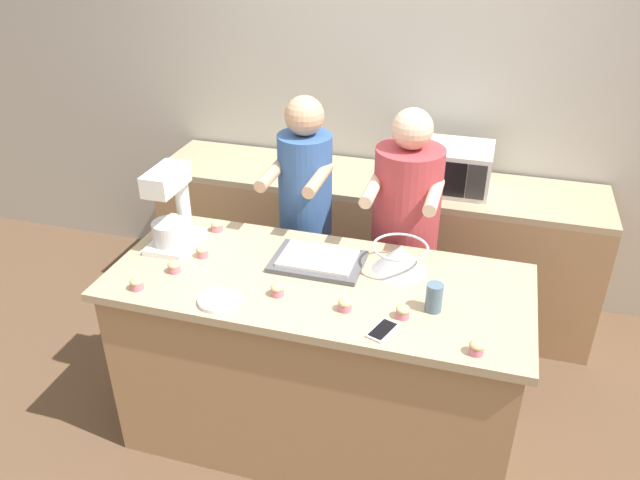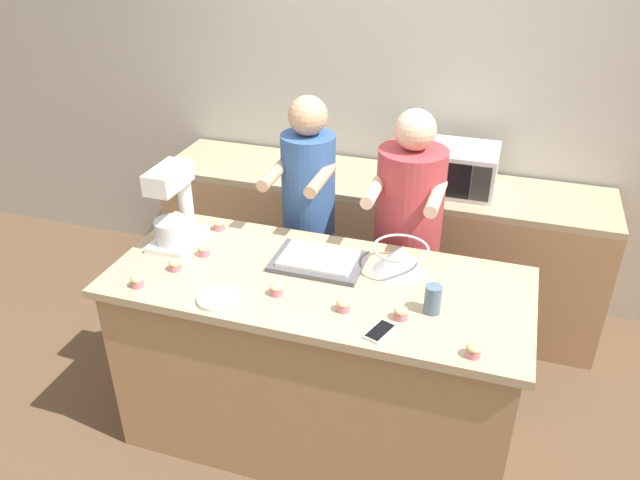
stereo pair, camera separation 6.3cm
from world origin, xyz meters
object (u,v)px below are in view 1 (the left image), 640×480
(drinking_glass, at_px, (434,297))
(cupcake_2, at_px, (137,283))
(cupcake_3, at_px, (174,267))
(cupcake_5, at_px, (477,347))
(stand_mixer, at_px, (172,212))
(microwave_oven, at_px, (446,166))
(cupcake_1, at_px, (345,304))
(baking_tray, at_px, (318,261))
(cell_phone, at_px, (382,330))
(person_left, at_px, (306,227))
(cupcake_0, at_px, (202,251))
(cupcake_7, at_px, (277,289))
(small_plate, at_px, (219,300))
(person_right, at_px, (403,246))
(cupcake_4, at_px, (217,226))
(mixing_bowl, at_px, (400,257))
(cupcake_6, at_px, (403,312))

(drinking_glass, height_order, cupcake_2, drinking_glass)
(cupcake_3, distance_m, cupcake_5, 1.39)
(stand_mixer, bearing_deg, cupcake_2, -86.15)
(microwave_oven, relative_size, cupcake_1, 8.82)
(baking_tray, distance_m, microwave_oven, 1.22)
(cupcake_1, bearing_deg, cell_phone, -28.71)
(person_left, height_order, cupcake_2, person_left)
(stand_mixer, relative_size, cupcake_0, 6.85)
(cupcake_5, bearing_deg, cupcake_2, 179.02)
(cupcake_2, height_order, cupcake_7, same)
(cupcake_0, bearing_deg, person_left, 61.89)
(small_plate, relative_size, cupcake_5, 3.06)
(drinking_glass, relative_size, cupcake_3, 2.13)
(person_right, distance_m, cupcake_2, 1.40)
(cupcake_1, height_order, cupcake_3, same)
(baking_tray, bearing_deg, cupcake_0, -170.48)
(cell_phone, distance_m, drinking_glass, 0.27)
(small_plate, bearing_deg, cupcake_4, 115.28)
(person_left, distance_m, stand_mixer, 0.79)
(stand_mixer, distance_m, drinking_glass, 1.32)
(person_left, bearing_deg, cupcake_1, -62.29)
(person_left, distance_m, baking_tray, 0.57)
(mixing_bowl, bearing_deg, microwave_oven, 85.28)
(person_left, height_order, stand_mixer, person_left)
(cupcake_7, bearing_deg, baking_tray, 72.30)
(cupcake_2, bearing_deg, stand_mixer, 93.85)
(person_right, bearing_deg, microwave_oven, 77.42)
(cupcake_2, bearing_deg, cupcake_3, 62.26)
(microwave_oven, distance_m, small_plate, 1.73)
(cupcake_1, bearing_deg, cupcake_2, -173.48)
(baking_tray, distance_m, drinking_glass, 0.61)
(mixing_bowl, xyz_separation_m, cupcake_2, (-1.08, -0.48, -0.04))
(cupcake_4, bearing_deg, mixing_bowl, -6.43)
(person_right, distance_m, drinking_glass, 0.80)
(stand_mixer, height_order, cupcake_6, stand_mixer)
(small_plate, relative_size, cupcake_6, 3.06)
(person_left, relative_size, cell_phone, 10.03)
(cupcake_5, xyz_separation_m, cupcake_6, (-0.31, 0.15, 0.00))
(cell_phone, bearing_deg, cupcake_6, 62.72)
(stand_mixer, bearing_deg, person_left, 46.68)
(small_plate, bearing_deg, cell_phone, -0.26)
(cupcake_7, bearing_deg, cupcake_6, -0.70)
(microwave_oven, xyz_separation_m, cupcake_0, (-1.01, -1.22, -0.07))
(cupcake_1, relative_size, cupcake_5, 1.00)
(baking_tray, bearing_deg, cell_phone, -46.90)
(baking_tray, distance_m, cupcake_0, 0.56)
(microwave_oven, bearing_deg, cell_phone, -92.58)
(person_left, xyz_separation_m, person_right, (0.55, 0.00, -0.03))
(cupcake_4, bearing_deg, baking_tray, -15.68)
(cupcake_0, xyz_separation_m, cupcake_2, (-0.15, -0.33, 0.00))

